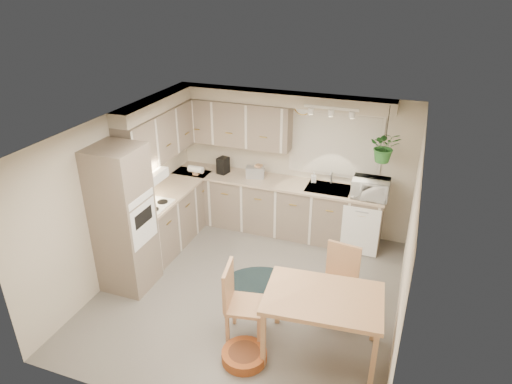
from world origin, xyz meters
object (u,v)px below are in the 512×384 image
braided_rug (260,283)px  pet_bed (244,356)px  chair_left (246,303)px  microwave (371,186)px  chair_back (337,285)px  dining_table (321,325)px

braided_rug → pet_bed: bearing=-77.9°
chair_left → microwave: (1.09, 2.51, 0.63)m
chair_back → pet_bed: chair_back is taller
microwave → braided_rug: bearing=-131.2°
chair_left → microwave: 2.81m
dining_table → pet_bed: (-0.80, -0.41, -0.35)m
braided_rug → microwave: microwave is taller
pet_bed → microwave: microwave is taller
braided_rug → microwave: (1.28, 1.44, 1.12)m
chair_back → pet_bed: (-0.83, -1.12, -0.43)m
chair_left → chair_back: chair_left is taller
chair_left → microwave: size_ratio=1.81×
microwave → dining_table: bearing=-93.6°
pet_bed → microwave: 3.23m
chair_back → dining_table: bearing=94.8°
chair_back → chair_left: bearing=45.5°
dining_table → microwave: size_ratio=2.37×
chair_left → pet_bed: bearing=7.4°
pet_bed → dining_table: bearing=27.4°
dining_table → chair_back: (0.04, 0.70, 0.08)m
braided_rug → chair_left: bearing=-79.9°
dining_table → pet_bed: 0.97m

